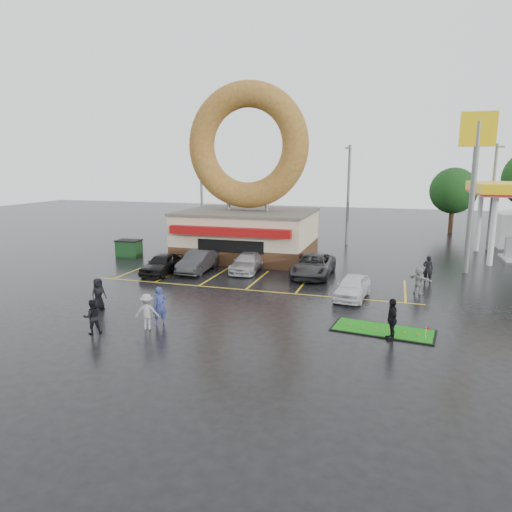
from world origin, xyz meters
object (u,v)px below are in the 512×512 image
(donut_shop, at_px, (247,201))
(person_cameraman, at_px, (392,319))
(streetlight_right, at_px, (493,194))
(dumpster, at_px, (129,249))
(car_silver, at_px, (247,262))
(shell_sign, at_px, (475,163))
(car_white, at_px, (353,287))
(streetlight_left, at_px, (201,191))
(streetlight_mid, at_px, (348,193))
(car_grey, at_px, (313,265))
(person_blue, at_px, (160,306))
(car_black, at_px, (163,264))
(car_dgrey, at_px, (198,261))
(putting_green, at_px, (383,330))

(donut_shop, height_order, person_cameraman, donut_shop)
(streetlight_right, distance_m, dumpster, 30.71)
(person_cameraman, bearing_deg, car_silver, -149.28)
(donut_shop, height_order, streetlight_right, donut_shop)
(shell_sign, xyz_separation_m, car_white, (-6.82, -8.50, -6.73))
(streetlight_right, bearing_deg, shell_sign, -106.83)
(streetlight_left, bearing_deg, streetlight_right, 4.40)
(streetlight_mid, xyz_separation_m, car_grey, (-0.80, -12.92, -4.06))
(streetlight_mid, xyz_separation_m, car_silver, (-5.38, -12.92, -4.15))
(shell_sign, bearing_deg, car_silver, -164.46)
(person_blue, bearing_deg, car_black, 77.38)
(streetlight_mid, relative_size, person_cameraman, 5.04)
(donut_shop, distance_m, streetlight_right, 21.00)
(car_silver, bearing_deg, streetlight_mid, 64.75)
(donut_shop, relative_size, car_dgrey, 3.07)
(shell_sign, relative_size, dumpster, 5.89)
(car_dgrey, bearing_deg, person_blue, -76.02)
(person_cameraman, distance_m, putting_green, 1.31)
(streetlight_right, relative_size, car_black, 2.18)
(shell_sign, xyz_separation_m, putting_green, (-5.03, -13.27, -7.34))
(car_silver, bearing_deg, car_white, -33.40)
(streetlight_left, xyz_separation_m, car_silver, (8.62, -11.92, -4.15))
(shell_sign, distance_m, car_white, 12.81)
(streetlight_right, xyz_separation_m, person_cameraman, (-7.68, -24.13, -3.89))
(person_blue, bearing_deg, person_cameraman, -33.51)
(shell_sign, height_order, car_silver, shell_sign)
(streetlight_right, xyz_separation_m, car_white, (-9.82, -18.42, -4.13))
(streetlight_left, height_order, dumpster, streetlight_left)
(car_silver, distance_m, car_white, 8.80)
(car_dgrey, relative_size, person_blue, 2.46)
(shell_sign, bearing_deg, car_grey, -157.79)
(putting_green, bearing_deg, streetlight_mid, 100.15)
(car_silver, distance_m, person_cameraman, 14.08)
(car_silver, height_order, person_cameraman, person_cameraman)
(donut_shop, relative_size, car_black, 3.27)
(dumpster, bearing_deg, car_dgrey, -26.75)
(streetlight_mid, bearing_deg, car_black, -124.66)
(streetlight_left, bearing_deg, shell_sign, -18.99)
(streetlight_mid, xyz_separation_m, car_black, (-10.60, -15.33, -4.08))
(streetlight_right, height_order, putting_green, streetlight_right)
(car_white, bearing_deg, car_grey, 130.41)
(person_cameraman, distance_m, dumpster, 23.71)
(car_white, bearing_deg, streetlight_mid, 104.06)
(donut_shop, distance_m, putting_green, 18.52)
(car_black, bearing_deg, person_cameraman, -27.10)
(streetlight_mid, bearing_deg, donut_shop, -131.38)
(car_silver, relative_size, putting_green, 0.94)
(car_dgrey, xyz_separation_m, car_white, (10.77, -3.38, -0.08))
(car_grey, distance_m, person_blue, 12.51)
(streetlight_right, height_order, car_grey, streetlight_right)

